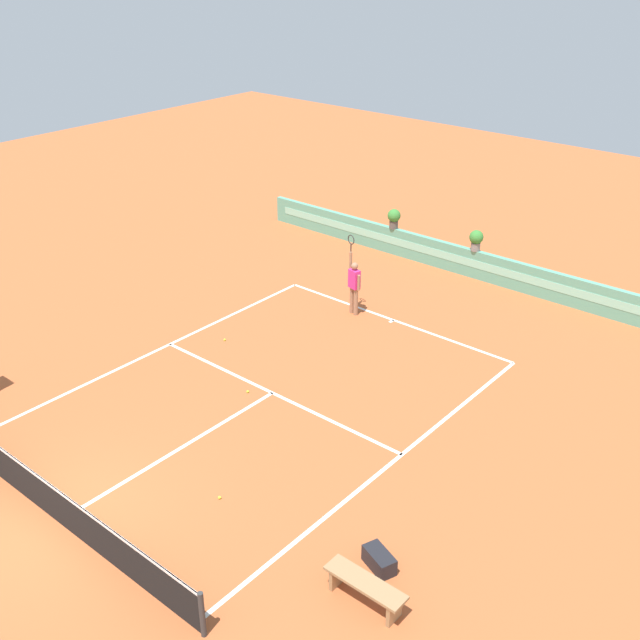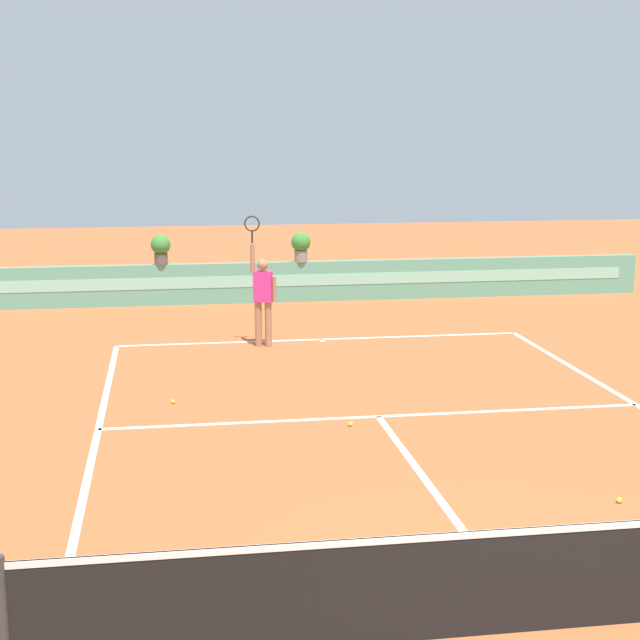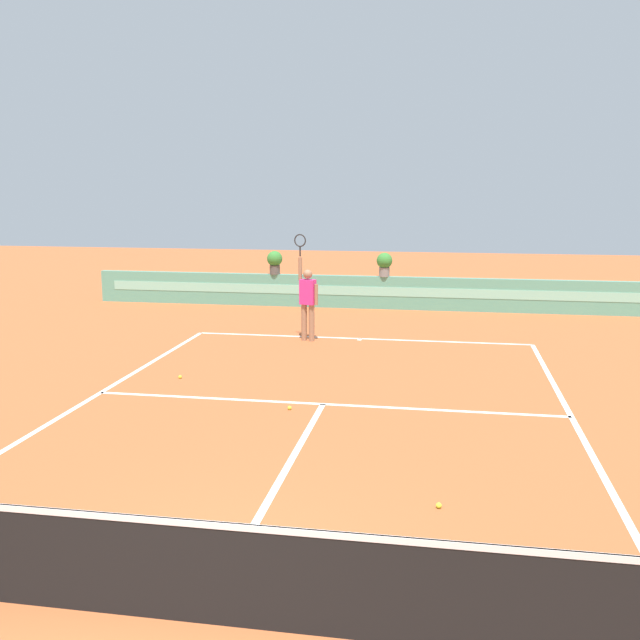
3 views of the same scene
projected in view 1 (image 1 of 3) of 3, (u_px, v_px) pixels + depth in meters
The scene contains 12 objects.
ground_plane at pixel (262, 399), 19.80m from camera, with size 60.00×60.00×0.00m, color #B2562D.
court_lines at pixel (281, 388), 20.29m from camera, with size 8.32×11.94×0.01m.
net at pixel (55, 502), 15.48m from camera, with size 8.92×0.10×1.00m.
back_wall_barrier at pixel (469, 262), 26.65m from camera, with size 18.00×0.21×1.00m.
bench_courtside at pixel (365, 587), 13.66m from camera, with size 1.60×0.44×0.51m.
gear_bag at pixel (379, 560), 14.51m from camera, with size 0.70×0.36×0.36m, color black.
tennis_player at pixel (354, 283), 23.75m from camera, with size 0.61×0.30×2.58m.
tennis_ball_near_baseline at pixel (248, 392), 20.07m from camera, with size 0.07×0.07×0.07m, color #CCE033.
tennis_ball_mid_court at pixel (220, 498), 16.33m from camera, with size 0.07×0.07×0.07m, color #CCE033.
tennis_ball_by_sideline at pixel (225, 340), 22.60m from camera, with size 0.07×0.07×0.07m, color #CCE033.
potted_plant_left at pixel (394, 217), 28.09m from camera, with size 0.48×0.48×0.72m.
potted_plant_centre at pixel (476, 239), 26.13m from camera, with size 0.48×0.48×0.72m.
Camera 1 is at (11.90, -5.81, 10.84)m, focal length 43.04 mm.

